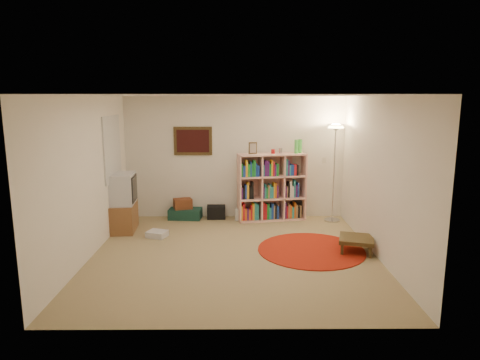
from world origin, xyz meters
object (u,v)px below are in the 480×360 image
Objects in this scene: floor_lamp at (335,141)px; floor_fan at (297,208)px; bookshelf at (271,188)px; suitcase at (186,213)px; side_table at (356,240)px; tv_stand at (121,203)px.

floor_fan is (-0.68, 0.24, -1.43)m from floor_lamp.
floor_lamp is (1.25, -0.12, 0.97)m from bookshelf.
side_table is at bearing -28.50° from suitcase.
bookshelf is at bearing 9.82° from tv_stand.
tv_stand is at bearing 164.01° from side_table.
floor_lamp reaches higher than suitcase.
suitcase is (-1.75, 0.10, -0.56)m from bookshelf.
bookshelf is 2.48× the size of side_table.
tv_stand is at bearing -138.16° from suitcase.
bookshelf is 1.84m from suitcase.
suitcase is at bearing 32.36° from tv_stand.
bookshelf is at bearing 174.69° from floor_lamp.
floor_fan is 0.37× the size of tv_stand.
floor_lamp is 1.79× the size of tv_stand.
bookshelf is 2.95m from tv_stand.
bookshelf is 2.37× the size of suitcase.
floor_fan is at bearing 160.52° from floor_lamp.
floor_lamp is at bearing -11.39° from floor_fan.
floor_lamp is 3.38m from suitcase.
side_table is (1.25, -1.90, -0.46)m from bookshelf.
bookshelf is 1.50× the size of tv_stand.
suitcase is at bearing 146.36° from side_table.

